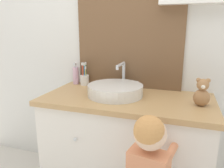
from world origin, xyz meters
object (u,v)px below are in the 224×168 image
sink_basin (116,89)px  teddy_bear (202,93)px  soap_dispenser (76,75)px  toothbrush_holder (85,79)px

sink_basin → teddy_bear: bearing=-4.7°
soap_dispenser → teddy_bear: (1.00, -0.26, 0.01)m
toothbrush_holder → soap_dispenser: 0.09m
toothbrush_holder → soap_dispenser: size_ratio=1.04×
toothbrush_holder → teddy_bear: (0.91, -0.25, 0.03)m
sink_basin → teddy_bear: (0.57, -0.05, 0.04)m
teddy_bear → soap_dispenser: bearing=165.4°
sink_basin → soap_dispenser: 0.48m
toothbrush_holder → sink_basin: bearing=-31.0°
soap_dispenser → teddy_bear: size_ratio=1.04×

